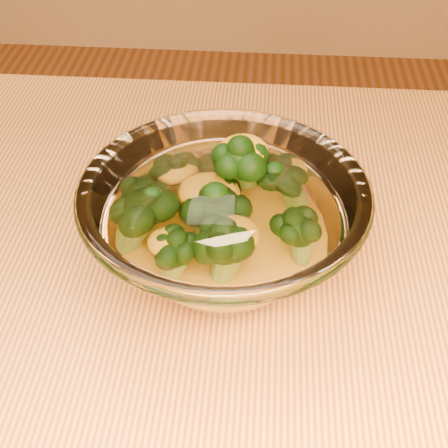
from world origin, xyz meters
name	(u,v)px	position (x,y,z in m)	size (l,w,h in m)	color
table	(100,400)	(0.00, 0.00, 0.65)	(1.20, 0.80, 0.75)	gold
glass_bowl	(224,229)	(0.11, 0.07, 0.80)	(0.23, 0.23, 0.10)	white
cheese_sauce	(224,248)	(0.11, 0.07, 0.78)	(0.12, 0.12, 0.03)	gold
broccoli_heap	(218,206)	(0.10, 0.08, 0.82)	(0.15, 0.14, 0.08)	black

